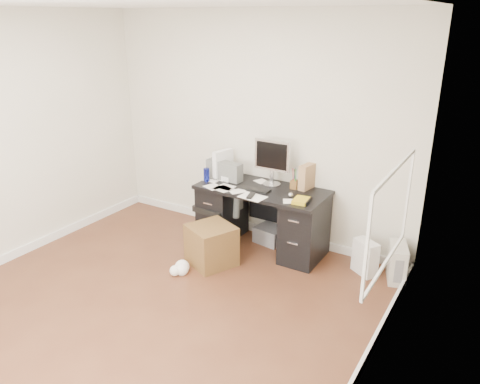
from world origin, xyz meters
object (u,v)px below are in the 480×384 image
at_px(lcd_monitor, 272,163).
at_px(keyboard, 254,189).
at_px(desk, 262,216).
at_px(pc_tower, 397,262).
at_px(wicker_basket, 212,245).
at_px(office_chair, 217,203).

xyz_separation_m(lcd_monitor, keyboard, (-0.11, -0.24, -0.26)).
height_order(desk, pc_tower, desk).
xyz_separation_m(desk, wicker_basket, (-0.28, -0.64, -0.17)).
height_order(desk, office_chair, office_chair).
relative_size(lcd_monitor, wicker_basket, 1.22).
height_order(keyboard, office_chair, office_chair).
height_order(lcd_monitor, office_chair, lcd_monitor).
bearing_deg(wicker_basket, lcd_monitor, 67.50).
bearing_deg(lcd_monitor, office_chair, -157.85).
bearing_deg(keyboard, office_chair, -178.37).
bearing_deg(wicker_basket, office_chair, 118.06).
bearing_deg(pc_tower, desk, 164.73).
height_order(pc_tower, wicker_basket, wicker_basket).
bearing_deg(desk, office_chair, -169.10).
bearing_deg(wicker_basket, desk, 66.54).
bearing_deg(office_chair, lcd_monitor, 28.31).
relative_size(keyboard, office_chair, 0.40).
distance_m(lcd_monitor, pc_tower, 1.73).
bearing_deg(desk, lcd_monitor, 71.98).
xyz_separation_m(lcd_monitor, wicker_basket, (-0.33, -0.79, -0.80)).
distance_m(desk, wicker_basket, 0.72).
bearing_deg(pc_tower, keyboard, 167.83).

